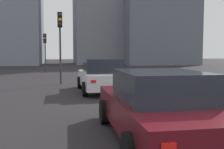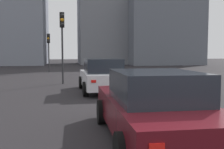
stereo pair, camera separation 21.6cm
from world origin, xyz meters
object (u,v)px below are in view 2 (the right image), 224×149
Objects in this scene: car_white_lead at (103,76)px; car_maroon_second at (153,107)px; traffic_light_near_left at (49,45)px; traffic_light_near_right at (62,33)px.

car_maroon_second is (-7.34, -0.04, -0.04)m from car_white_lead.
traffic_light_near_left is (21.04, 3.39, 1.98)m from car_maroon_second.
traffic_light_near_left reaches higher than car_white_lead.
car_maroon_second is 1.09× the size of traffic_light_near_right.
car_white_lead is at bearing 1.70° from car_maroon_second.
traffic_light_near_left is 10.21m from traffic_light_near_right.
car_maroon_second is 21.40m from traffic_light_near_left.
car_white_lead is 1.14× the size of traffic_light_near_left.
car_white_lead is at bearing 26.38° from traffic_light_near_right.
car_maroon_second is 1.26× the size of traffic_light_near_left.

